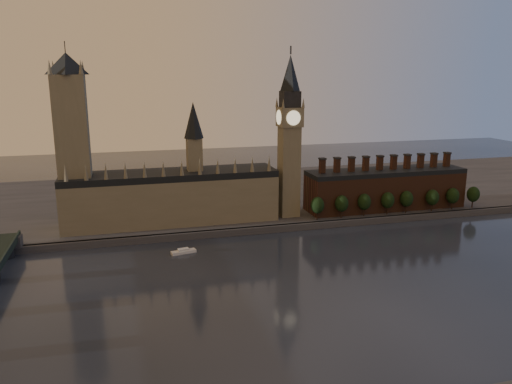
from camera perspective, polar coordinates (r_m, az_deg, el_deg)
ground at (r=230.48m, az=10.27°, el=-11.04°), size 900.00×900.00×0.00m
north_bank at (r=389.39m, az=-0.93°, el=-0.38°), size 900.00×182.00×4.00m
palace_of_westminster at (r=313.44m, az=-9.54°, el=-0.26°), size 130.00×30.30×74.00m
victoria_tower at (r=306.88m, az=-20.24°, el=5.93°), size 24.00×24.00×108.00m
big_ben at (r=318.13m, az=3.84°, el=6.54°), size 15.00×15.00×107.00m
chimney_block at (r=353.50m, az=14.54°, el=0.41°), size 110.00×25.00×37.00m
embankment_tree_0 at (r=317.48m, az=7.03°, el=-1.51°), size 8.60×8.60×14.88m
embankment_tree_1 at (r=323.87m, az=9.76°, el=-1.31°), size 8.60×8.60×14.88m
embankment_tree_2 at (r=331.01m, az=12.27°, el=-1.11°), size 8.60×8.60×14.88m
embankment_tree_3 at (r=338.80m, az=14.82°, el=-0.92°), size 8.60×8.60×14.88m
embankment_tree_4 at (r=346.08m, az=16.83°, el=-0.75°), size 8.60×8.60×14.88m
embankment_tree_5 at (r=355.43m, az=19.51°, el=-0.59°), size 8.60×8.60×14.88m
embankment_tree_6 at (r=365.03m, az=21.55°, el=-0.41°), size 8.60×8.60×14.88m
embankment_tree_7 at (r=374.98m, az=23.58°, el=-0.24°), size 8.60×8.60×14.88m
river_boat at (r=273.68m, az=-8.28°, el=-6.73°), size 13.88×6.35×2.68m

